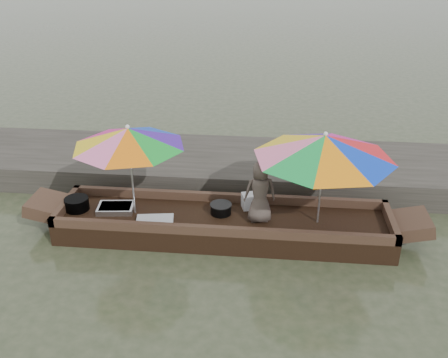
# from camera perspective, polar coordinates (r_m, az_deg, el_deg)

# --- Properties ---
(water) EXTENTS (80.00, 80.00, 0.00)m
(water) POSITION_cam_1_polar(r_m,az_deg,el_deg) (8.40, -0.07, -6.43)
(water) COLOR #313B24
(water) RESTS_ON ground
(dock) EXTENTS (22.00, 2.20, 0.50)m
(dock) POSITION_cam_1_polar(r_m,az_deg,el_deg) (10.21, 1.18, 1.39)
(dock) COLOR #2D2B26
(dock) RESTS_ON ground
(boat_hull) EXTENTS (5.46, 1.20, 0.35)m
(boat_hull) POSITION_cam_1_polar(r_m,az_deg,el_deg) (8.31, -0.07, -5.42)
(boat_hull) COLOR black
(boat_hull) RESTS_ON water
(cooking_pot) EXTENTS (0.40, 0.40, 0.21)m
(cooking_pot) POSITION_cam_1_polar(r_m,az_deg,el_deg) (8.75, -16.47, -2.74)
(cooking_pot) COLOR black
(cooking_pot) RESTS_ON boat_hull
(tray_crayfish) EXTENTS (0.64, 0.48, 0.09)m
(tray_crayfish) POSITION_cam_1_polar(r_m,az_deg,el_deg) (8.59, -12.26, -3.26)
(tray_crayfish) COLOR silver
(tray_crayfish) RESTS_ON boat_hull
(tray_scallop) EXTENTS (0.65, 0.50, 0.06)m
(tray_scallop) POSITION_cam_1_polar(r_m,az_deg,el_deg) (8.11, -7.92, -4.86)
(tray_scallop) COLOR silver
(tray_scallop) RESTS_ON boat_hull
(charcoal_grill) EXTENTS (0.34, 0.34, 0.16)m
(charcoal_grill) POSITION_cam_1_polar(r_m,az_deg,el_deg) (8.28, -0.36, -3.47)
(charcoal_grill) COLOR black
(charcoal_grill) RESTS_ON boat_hull
(supply_bag) EXTENTS (0.33, 0.29, 0.26)m
(supply_bag) POSITION_cam_1_polar(r_m,az_deg,el_deg) (8.44, 3.04, -2.52)
(supply_bag) COLOR silver
(supply_bag) RESTS_ON boat_hull
(vendor) EXTENTS (0.57, 0.42, 1.05)m
(vendor) POSITION_cam_1_polar(r_m,az_deg,el_deg) (7.90, 4.14, -1.47)
(vendor) COLOR #50443D
(vendor) RESTS_ON boat_hull
(umbrella_bow) EXTENTS (2.01, 2.01, 1.55)m
(umbrella_bow) POSITION_cam_1_polar(r_m,az_deg,el_deg) (8.13, -10.53, 0.94)
(umbrella_bow) COLOR #4214A5
(umbrella_bow) RESTS_ON boat_hull
(umbrella_stern) EXTENTS (2.57, 2.57, 1.55)m
(umbrella_stern) POSITION_cam_1_polar(r_m,az_deg,el_deg) (7.86, 11.07, 0.01)
(umbrella_stern) COLOR red
(umbrella_stern) RESTS_ON boat_hull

